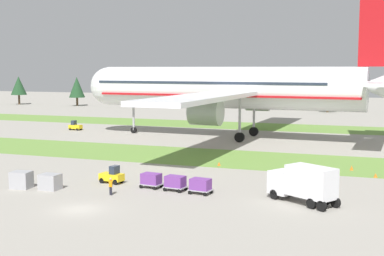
{
  "coord_description": "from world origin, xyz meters",
  "views": [
    {
      "loc": [
        25.11,
        -40.05,
        12.52
      ],
      "look_at": [
        -0.56,
        31.12,
        4.0
      ],
      "focal_mm": 49.68,
      "sensor_mm": 36.0,
      "label": 1
    }
  ],
  "objects_px": {
    "taxiway_marker_1": "(307,166)",
    "ground_crew_marshaller": "(111,186)",
    "pushback_tractor": "(75,126)",
    "taxiway_marker_3": "(352,168)",
    "cargo_dolly_third": "(200,185)",
    "taxiway_marker_0": "(219,164)",
    "cargo_dolly_second": "(175,182)",
    "uld_container_0": "(21,180)",
    "catering_truck": "(303,182)",
    "uld_container_1": "(50,182)",
    "airliner": "(233,87)",
    "taxiway_marker_2": "(376,175)",
    "baggage_tug": "(112,176)",
    "cargo_dolly_lead": "(151,179)"
  },
  "relations": [
    {
      "from": "taxiway_marker_1",
      "to": "ground_crew_marshaller",
      "type": "bearing_deg",
      "value": -128.96
    },
    {
      "from": "pushback_tractor",
      "to": "taxiway_marker_3",
      "type": "xyz_separation_m",
      "value": [
        55.48,
        -25.5,
        -0.52
      ]
    },
    {
      "from": "cargo_dolly_third",
      "to": "ground_crew_marshaller",
      "type": "relative_size",
      "value": 1.37
    },
    {
      "from": "cargo_dolly_third",
      "to": "taxiway_marker_0",
      "type": "distance_m",
      "value": 15.72
    },
    {
      "from": "pushback_tractor",
      "to": "cargo_dolly_second",
      "type": "bearing_deg",
      "value": 44.53
    },
    {
      "from": "taxiway_marker_0",
      "to": "uld_container_0",
      "type": "bearing_deg",
      "value": -129.09
    },
    {
      "from": "catering_truck",
      "to": "uld_container_0",
      "type": "distance_m",
      "value": 28.97
    },
    {
      "from": "cargo_dolly_third",
      "to": "taxiway_marker_0",
      "type": "bearing_deg",
      "value": 17.8
    },
    {
      "from": "uld_container_1",
      "to": "taxiway_marker_1",
      "type": "xyz_separation_m",
      "value": [
        23.59,
        20.43,
        -0.46
      ]
    },
    {
      "from": "cargo_dolly_second",
      "to": "taxiway_marker_1",
      "type": "xyz_separation_m",
      "value": [
        11.15,
        16.57,
        -0.57
      ]
    },
    {
      "from": "cargo_dolly_second",
      "to": "taxiway_marker_3",
      "type": "relative_size",
      "value": 4.06
    },
    {
      "from": "pushback_tractor",
      "to": "taxiway_marker_0",
      "type": "xyz_separation_m",
      "value": [
        39.18,
        -28.14,
        -0.57
      ]
    },
    {
      "from": "cargo_dolly_second",
      "to": "uld_container_0",
      "type": "relative_size",
      "value": 1.19
    },
    {
      "from": "cargo_dolly_second",
      "to": "uld_container_1",
      "type": "height_order",
      "value": "uld_container_1"
    },
    {
      "from": "taxiway_marker_0",
      "to": "taxiway_marker_1",
      "type": "height_order",
      "value": "taxiway_marker_1"
    },
    {
      "from": "airliner",
      "to": "uld_container_0",
      "type": "bearing_deg",
      "value": 170.0
    },
    {
      "from": "airliner",
      "to": "cargo_dolly_second",
      "type": "height_order",
      "value": "airliner"
    },
    {
      "from": "cargo_dolly_second",
      "to": "taxiway_marker_1",
      "type": "distance_m",
      "value": 19.98
    },
    {
      "from": "uld_container_0",
      "to": "taxiway_marker_2",
      "type": "xyz_separation_m",
      "value": [
        34.93,
        18.45,
        -0.64
      ]
    },
    {
      "from": "uld_container_1",
      "to": "cargo_dolly_second",
      "type": "bearing_deg",
      "value": 17.24
    },
    {
      "from": "pushback_tractor",
      "to": "taxiway_marker_1",
      "type": "bearing_deg",
      "value": 64.46
    },
    {
      "from": "baggage_tug",
      "to": "taxiway_marker_2",
      "type": "xyz_separation_m",
      "value": [
        27.13,
        13.06,
        -0.57
      ]
    },
    {
      "from": "taxiway_marker_2",
      "to": "taxiway_marker_3",
      "type": "bearing_deg",
      "value": 128.46
    },
    {
      "from": "taxiway_marker_1",
      "to": "pushback_tractor",
      "type": "bearing_deg",
      "value": 152.05
    },
    {
      "from": "cargo_dolly_second",
      "to": "taxiway_marker_2",
      "type": "xyz_separation_m",
      "value": [
        19.28,
        14.11,
        -0.67
      ]
    },
    {
      "from": "baggage_tug",
      "to": "cargo_dolly_lead",
      "type": "relative_size",
      "value": 1.16
    },
    {
      "from": "cargo_dolly_lead",
      "to": "cargo_dolly_third",
      "type": "relative_size",
      "value": 1.0
    },
    {
      "from": "airliner",
      "to": "cargo_dolly_third",
      "type": "relative_size",
      "value": 30.44
    },
    {
      "from": "baggage_tug",
      "to": "catering_truck",
      "type": "height_order",
      "value": "catering_truck"
    },
    {
      "from": "airliner",
      "to": "taxiway_marker_0",
      "type": "height_order",
      "value": "airliner"
    },
    {
      "from": "pushback_tractor",
      "to": "taxiway_marker_0",
      "type": "bearing_deg",
      "value": 56.72
    },
    {
      "from": "uld_container_1",
      "to": "ground_crew_marshaller",
      "type": "bearing_deg",
      "value": -0.01
    },
    {
      "from": "baggage_tug",
      "to": "ground_crew_marshaller",
      "type": "distance_m",
      "value": 5.52
    },
    {
      "from": "cargo_dolly_lead",
      "to": "taxiway_marker_3",
      "type": "distance_m",
      "value": 25.94
    },
    {
      "from": "catering_truck",
      "to": "taxiway_marker_0",
      "type": "xyz_separation_m",
      "value": [
        -12.94,
        15.65,
        -1.71
      ]
    },
    {
      "from": "airliner",
      "to": "uld_container_1",
      "type": "xyz_separation_m",
      "value": [
        -6.94,
        -45.66,
        -8.31
      ]
    },
    {
      "from": "airliner",
      "to": "pushback_tractor",
      "type": "height_order",
      "value": "airliner"
    },
    {
      "from": "baggage_tug",
      "to": "uld_container_1",
      "type": "xyz_separation_m",
      "value": [
        -4.59,
        -4.92,
        -0.0
      ]
    },
    {
      "from": "ground_crew_marshaller",
      "to": "uld_container_0",
      "type": "bearing_deg",
      "value": 40.85
    },
    {
      "from": "cargo_dolly_third",
      "to": "ground_crew_marshaller",
      "type": "height_order",
      "value": "ground_crew_marshaller"
    },
    {
      "from": "cargo_dolly_second",
      "to": "cargo_dolly_third",
      "type": "height_order",
      "value": "same"
    },
    {
      "from": "taxiway_marker_2",
      "to": "taxiway_marker_0",
      "type": "bearing_deg",
      "value": 177.15
    },
    {
      "from": "cargo_dolly_second",
      "to": "uld_container_1",
      "type": "bearing_deg",
      "value": 114.91
    },
    {
      "from": "pushback_tractor",
      "to": "taxiway_marker_0",
      "type": "relative_size",
      "value": 5.35
    },
    {
      "from": "cargo_dolly_third",
      "to": "taxiway_marker_0",
      "type": "relative_size",
      "value": 4.81
    },
    {
      "from": "airliner",
      "to": "taxiway_marker_0",
      "type": "distance_m",
      "value": 28.72
    },
    {
      "from": "airliner",
      "to": "cargo_dolly_third",
      "type": "xyz_separation_m",
      "value": [
        8.37,
        -42.18,
        -8.2
      ]
    },
    {
      "from": "cargo_dolly_lead",
      "to": "airliner",
      "type": "bearing_deg",
      "value": 11.3
    },
    {
      "from": "cargo_dolly_third",
      "to": "taxiway_marker_1",
      "type": "xyz_separation_m",
      "value": [
        8.28,
        16.95,
        -0.57
      ]
    },
    {
      "from": "taxiway_marker_1",
      "to": "taxiway_marker_2",
      "type": "bearing_deg",
      "value": -16.79
    }
  ]
}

